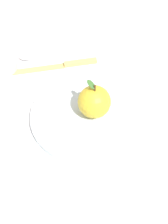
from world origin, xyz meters
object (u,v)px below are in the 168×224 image
Objects in this scene: dinner_plate at (84,115)px; apple at (94,102)px; knife at (63,65)px; spoon at (35,55)px; linen_napkin at (116,186)px; side_bowl at (7,196)px; cup at (1,55)px.

dinner_plate is 0.05m from apple.
knife is 1.18× the size of spoon.
dinner_plate is at bearing -26.35° from linen_napkin.
side_bowl is 0.39m from spoon.
cup is at bearing 5.97° from dinner_plate.
cup is at bearing 9.44° from apple.
dinner_plate is 1.73× the size of side_bowl.
spoon is 0.41m from linen_napkin.
dinner_plate is 0.17m from knife.
side_bowl is 0.86× the size of spoon.
spoon is (-0.02, -0.09, -0.04)m from cup.
spoon reaches higher than linen_napkin.
spoon is (0.08, 0.02, 0.00)m from knife.
side_bowl is at bearing 131.56° from spoon.
knife reaches higher than linen_napkin.
apple is 0.26m from side_bowl.
side_bowl is at bearing 93.20° from apple.
side_bowl is at bearing 119.43° from knife.
cup reaches higher than dinner_plate.
knife is at bearing -133.93° from cup.
cup is at bearing -6.98° from linen_napkin.
cup is (0.26, 0.03, 0.04)m from dinner_plate.
dinner_plate is at bearing 151.50° from knife.
dinner_plate is 0.26m from cup.
spoon is (0.26, -0.29, -0.02)m from side_bowl.
cup is 0.10m from spoon.
dinner_plate is 1.26× the size of knife.
cup is at bearing -36.20° from side_bowl.
apple is at bearing -170.56° from cup.
spoon is at bearing -9.35° from apple.
knife is at bearing -60.57° from side_bowl.
spoon reaches higher than knife.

